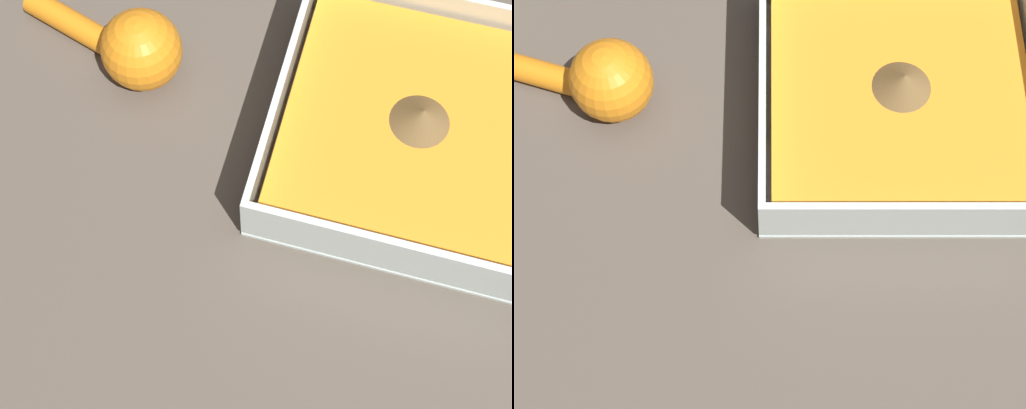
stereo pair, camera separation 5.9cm
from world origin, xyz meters
TOP-DOWN VIEW (x-y plane):
  - ground_plane at (0.00, 0.00)m, footprint 4.00×4.00m
  - square_dish at (-0.04, 0.04)m, footprint 0.25×0.25m
  - lemon_squeezer at (-0.30, 0.05)m, footprint 0.17×0.09m

SIDE VIEW (x-z plane):
  - ground_plane at x=0.00m, z-range 0.00..0.00m
  - square_dish at x=-0.04m, z-range -0.01..0.06m
  - lemon_squeezer at x=-0.30m, z-range 0.00..0.07m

